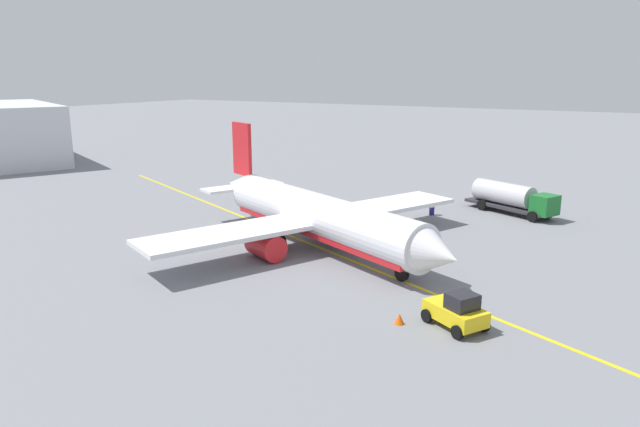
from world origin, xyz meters
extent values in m
plane|color=slate|center=(0.00, 0.00, 0.00)|extent=(400.00, 400.00, 0.00)
cylinder|color=white|center=(0.00, 0.00, 2.81)|extent=(23.12, 12.61, 3.62)
cube|color=red|center=(0.00, 0.00, 1.81)|extent=(21.66, 11.49, 1.01)
cone|color=white|center=(12.05, -5.16, 2.81)|extent=(4.38, 4.48, 3.47)
cone|color=white|center=(-12.66, 5.41, 3.17)|extent=(5.43, 4.63, 3.07)
cube|color=red|center=(-12.05, 5.16, 7.02)|extent=(3.08, 1.59, 5.20)
cube|color=white|center=(-12.05, 5.16, 3.21)|extent=(5.51, 8.67, 0.24)
cube|color=white|center=(-0.92, 0.39, 2.36)|extent=(16.28, 29.64, 0.36)
cylinder|color=red|center=(1.86, 4.86, 1.11)|extent=(3.77, 3.19, 2.10)
cylinder|color=red|center=(-2.23, -4.70, 1.11)|extent=(3.77, 3.19, 2.10)
cylinder|color=#4C4C51|center=(9.04, -3.87, 1.14)|extent=(0.24, 0.24, 1.17)
cylinder|color=black|center=(9.04, -3.87, 0.55)|extent=(1.17, 0.80, 1.10)
cylinder|color=#4C4C51|center=(-0.82, 3.18, 1.14)|extent=(0.24, 0.24, 1.17)
cylinder|color=black|center=(-0.82, 3.18, 0.55)|extent=(1.17, 0.80, 1.10)
cylinder|color=#4C4C51|center=(-2.86, -1.60, 1.14)|extent=(0.24, 0.24, 1.17)
cylinder|color=black|center=(-2.86, -1.60, 0.55)|extent=(1.17, 0.80, 1.10)
cube|color=#2D2D33|center=(10.61, 20.95, 0.70)|extent=(9.70, 6.18, 0.30)
cube|color=#196B28|center=(14.58, 19.16, 1.65)|extent=(2.81, 3.01, 2.00)
cube|color=black|center=(15.40, 18.79, 2.05)|extent=(0.97, 1.89, 0.90)
cylinder|color=silver|center=(10.07, 21.20, 2.00)|extent=(7.06, 4.85, 2.30)
cylinder|color=black|center=(14.73, 20.47, 0.55)|extent=(1.15, 0.77, 1.10)
cylinder|color=black|center=(13.71, 18.19, 0.55)|extent=(1.15, 0.77, 1.10)
cylinder|color=black|center=(8.99, 23.06, 0.55)|extent=(1.15, 0.77, 1.10)
cylinder|color=black|center=(7.96, 20.78, 0.55)|extent=(1.15, 0.77, 1.10)
cube|color=yellow|center=(14.69, -9.40, 0.85)|extent=(4.12, 3.52, 0.90)
cube|color=black|center=(15.12, -9.65, 1.75)|extent=(2.01, 2.08, 0.90)
cylinder|color=black|center=(13.07, -9.63, 0.40)|extent=(0.84, 0.66, 0.80)
cylinder|color=black|center=(14.06, -7.89, 0.40)|extent=(0.84, 0.66, 0.80)
cylinder|color=black|center=(15.32, -10.91, 0.40)|extent=(0.84, 0.66, 0.80)
cylinder|color=black|center=(16.32, -9.18, 0.40)|extent=(0.84, 0.66, 0.80)
cube|color=navy|center=(4.11, 15.89, 0.42)|extent=(0.43, 0.51, 0.85)
cube|color=yellow|center=(4.11, 15.89, 1.15)|extent=(0.50, 0.60, 0.60)
sphere|color=tan|center=(4.11, 15.89, 1.59)|extent=(0.24, 0.24, 0.24)
cone|color=#F2590F|center=(11.76, -10.71, 0.33)|extent=(0.60, 0.60, 0.66)
cube|color=yellow|center=(0.00, 0.00, 0.01)|extent=(81.06, 34.90, 0.01)
camera|label=1|loc=(23.84, -40.39, 14.46)|focal=32.56mm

